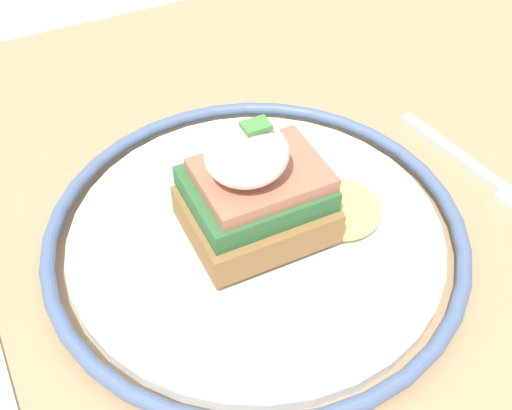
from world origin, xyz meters
name	(u,v)px	position (x,y,z in m)	size (l,w,h in m)	color
dining_table	(267,335)	(0.00, 0.00, 0.59)	(0.83, 0.64, 0.73)	tan
plate	(256,234)	(0.02, 0.01, 0.74)	(0.28, 0.28, 0.02)	white
sandwich	(257,191)	(0.02, 0.01, 0.78)	(0.13, 0.08, 0.09)	olive
fork	(476,169)	(-0.16, 0.02, 0.73)	(0.04, 0.14, 0.00)	silver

